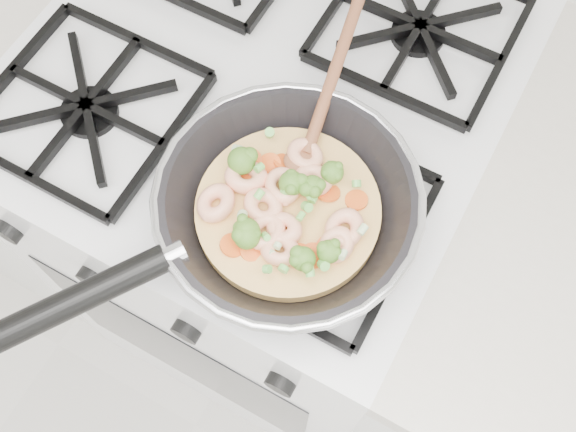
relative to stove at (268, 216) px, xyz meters
The scene contains 2 objects.
stove is the anchor object (origin of this frame).
skillet 0.54m from the stove, 52.50° to the right, with size 0.33×0.56×0.09m.
Camera 1 is at (0.27, 1.28, 1.59)m, focal length 41.44 mm.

